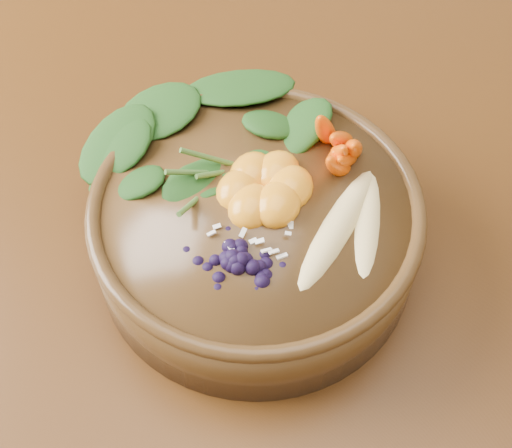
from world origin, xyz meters
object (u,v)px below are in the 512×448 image
(stoneware_bowl, at_px, (256,231))
(mandarin_cluster, at_px, (265,178))
(carrot_cluster, at_px, (341,122))
(blueberry_pile, at_px, (236,248))
(banana_halves, at_px, (354,215))
(dining_table, at_px, (270,256))
(kale_heap, at_px, (228,127))

(stoneware_bowl, relative_size, mandarin_cluster, 3.15)
(carrot_cluster, bearing_deg, blueberry_pile, -109.55)
(blueberry_pile, bearing_deg, banana_halves, 44.25)
(dining_table, bearing_deg, mandarin_cluster, -75.13)
(mandarin_cluster, distance_m, blueberry_pile, 0.07)
(kale_heap, height_order, mandarin_cluster, kale_heap)
(mandarin_cluster, bearing_deg, dining_table, 104.87)
(carrot_cluster, bearing_deg, mandarin_cluster, -129.81)
(stoneware_bowl, bearing_deg, banana_halves, 8.51)
(banana_halves, xyz_separation_m, mandarin_cluster, (-0.07, 0.01, 0.00))
(kale_heap, height_order, carrot_cluster, carrot_cluster)
(dining_table, relative_size, carrot_cluster, 22.33)
(mandarin_cluster, bearing_deg, kale_heap, 143.98)
(dining_table, relative_size, stoneware_bowl, 6.16)
(kale_heap, bearing_deg, banana_halves, -17.78)
(banana_halves, distance_m, mandarin_cluster, 0.07)
(dining_table, xyz_separation_m, stoneware_bowl, (0.01, -0.06, 0.13))
(stoneware_bowl, xyz_separation_m, banana_halves, (0.07, 0.01, 0.05))
(dining_table, distance_m, stoneware_bowl, 0.14)
(kale_heap, bearing_deg, blueberry_pile, -62.43)
(kale_heap, relative_size, mandarin_cluster, 2.07)
(carrot_cluster, bearing_deg, dining_table, -171.72)
(stoneware_bowl, bearing_deg, carrot_cluster, 62.08)
(mandarin_cluster, bearing_deg, stoneware_bowl, -90.57)
(dining_table, height_order, stoneware_bowl, stoneware_bowl)
(carrot_cluster, bearing_deg, stoneware_bowl, -123.69)
(stoneware_bowl, bearing_deg, blueberry_pile, -81.37)
(banana_halves, relative_size, blueberry_pile, 1.24)
(blueberry_pile, bearing_deg, dining_table, 99.86)
(mandarin_cluster, bearing_deg, banana_halves, -3.98)
(kale_heap, xyz_separation_m, mandarin_cluster, (0.05, -0.03, -0.01))
(dining_table, distance_m, mandarin_cluster, 0.18)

